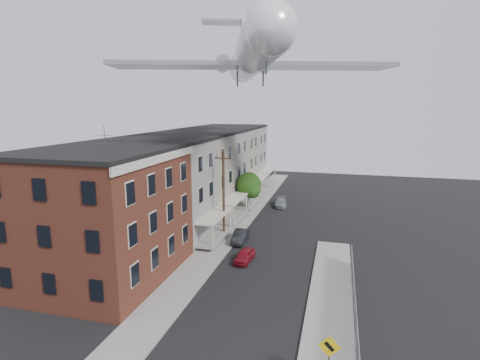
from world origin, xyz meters
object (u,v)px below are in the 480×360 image
(utility_pole, at_px, (224,194))
(airplane, at_px, (251,56))
(warning_sign, at_px, (329,353))
(street_tree, at_px, (249,186))
(car_near, at_px, (245,256))
(car_far, at_px, (281,203))
(car_mid, at_px, (240,236))

(utility_pole, xyz_separation_m, airplane, (2.15, 2.57, 13.65))
(warning_sign, height_order, street_tree, street_tree)
(car_near, xyz_separation_m, airplane, (-1.46, 8.01, 17.79))
(warning_sign, bearing_deg, car_far, 102.74)
(car_far, bearing_deg, warning_sign, -85.22)
(car_far, xyz_separation_m, airplane, (-1.65, -11.13, 17.77))
(car_near, relative_size, car_mid, 0.86)
(street_tree, distance_m, airplane, 16.69)
(car_near, bearing_deg, utility_pole, 127.69)
(warning_sign, bearing_deg, street_tree, 110.58)
(airplane, bearing_deg, street_tree, 103.95)
(utility_pole, relative_size, car_far, 2.38)
(car_near, relative_size, airplane, 0.10)
(street_tree, height_order, car_near, street_tree)
(warning_sign, distance_m, street_tree, 30.96)
(street_tree, relative_size, car_mid, 1.43)
(car_mid, xyz_separation_m, airplane, (0.15, 3.51, 17.72))
(utility_pole, height_order, car_near, utility_pole)
(car_mid, bearing_deg, utility_pole, 151.77)
(utility_pole, height_order, street_tree, utility_pole)
(street_tree, relative_size, airplane, 0.17)
(warning_sign, distance_m, car_far, 33.57)
(street_tree, relative_size, car_near, 1.66)
(warning_sign, relative_size, car_mid, 0.77)
(car_mid, bearing_deg, airplane, 84.56)
(utility_pole, bearing_deg, airplane, 50.01)
(street_tree, bearing_deg, warning_sign, -69.42)
(car_near, bearing_deg, car_far, 93.57)
(street_tree, xyz_separation_m, car_far, (3.47, 3.77, -2.90))
(warning_sign, xyz_separation_m, airplane, (-9.05, 21.59, 16.44))
(warning_sign, distance_m, car_mid, 20.33)
(street_tree, height_order, car_mid, street_tree)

